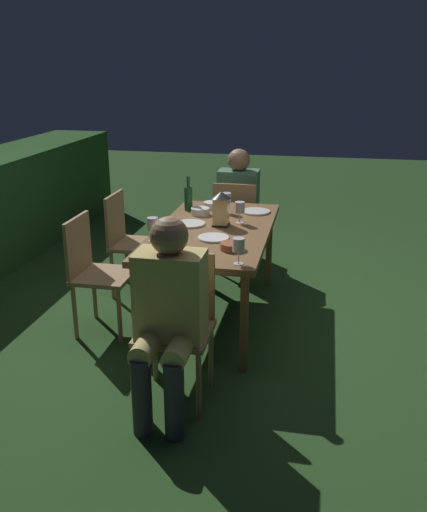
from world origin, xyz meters
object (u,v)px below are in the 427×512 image
bowl_olives (212,205)px  bowl_bread (200,211)px  chair_side_right_b (129,238)px  bowl_dip (160,252)px  wine_glass_b (153,225)px  lantern_centerpiece (221,207)px  bowl_salad (232,246)px  chair_head_near (178,320)px  person_in_mustard (168,310)px  chair_side_right_a (95,269)px  wine_glass_a (226,199)px  plate_c (190,224)px  person_in_green (239,201)px  wine_glass_d (240,208)px  wine_glass_e (167,227)px  plate_b (256,212)px  dining_table (214,236)px  plate_a (213,238)px  green_bottle_on_table (188,198)px  wine_glass_c (239,246)px  chair_head_far (236,222)px

bowl_olives → bowl_bread: 0.24m
chair_side_right_b → bowl_olives: bearing=-71.8°
bowl_dip → wine_glass_b: bearing=24.9°
lantern_centerpiece → bowl_salad: bearing=-162.1°
bowl_olives → chair_head_near: bearing=-175.6°
person_in_mustard → wine_glass_b: size_ratio=6.80×
chair_side_right_a → wine_glass_b: 0.58m
wine_glass_a → plate_c: (-0.40, 0.21, -0.11)m
chair_side_right_b → wine_glass_a: wine_glass_a is taller
person_in_green → bowl_dip: 1.96m
person_in_green → bowl_salad: (-1.73, -0.22, 0.12)m
lantern_centerpiece → bowl_salad: lantern_centerpiece is taller
chair_head_near → wine_glass_d: 1.33m
wine_glass_e → plate_b: 1.07m
dining_table → person_in_green: 1.27m
person_in_green → wine_glass_a: size_ratio=6.80×
plate_b → plate_a: bearing=165.5°
wine_glass_b → bowl_olives: (0.98, -0.23, -0.09)m
green_bottle_on_table → wine_glass_e: (-0.89, -0.07, 0.01)m
wine_glass_b → wine_glass_e: (-0.03, -0.11, 0.00)m
wine_glass_c → green_bottle_on_table: bearing=26.9°
plate_a → bowl_dip: size_ratio=1.55×
plate_a → chair_head_far: bearing=2.1°
bowl_dip → person_in_mustard: bearing=-159.9°
green_bottle_on_table → wine_glass_c: green_bottle_on_table is taller
chair_head_near → plate_b: 1.65m
chair_head_near → bowl_dip: bearing=28.5°
lantern_centerpiece → wine_glass_d: bearing=-53.3°
plate_a → bowl_bread: bearing=20.7°
plate_b → chair_head_far: bearing=24.6°
chair_head_near → bowl_bread: 1.49m
person_in_green → wine_glass_d: person_in_green is taller
chair_head_near → chair_side_right_b: same height
person_in_mustard → plate_b: size_ratio=4.82×
lantern_centerpiece → bowl_olives: bearing=18.4°
plate_a → plate_c: (0.32, 0.25, 0.00)m
wine_glass_b → bowl_dip: size_ratio=1.18×
wine_glass_b → plate_a: wine_glass_b is taller
chair_side_right_b → plate_b: size_ratio=3.65×
green_bottle_on_table → plate_c: (-0.41, -0.11, -0.10)m
chair_side_right_b → chair_head_far: size_ratio=1.00×
dining_table → wine_glass_c: size_ratio=9.82×
wine_glass_b → wine_glass_e: size_ratio=1.00×
chair_side_right_a → wine_glass_a: size_ratio=5.15×
bowl_bread → chair_side_right_a: bearing=139.8°
plate_c → bowl_olives: bowl_olives is taller
person_in_green → green_bottle_on_table: 0.88m
lantern_centerpiece → chair_side_right_b: bearing=71.6°
person_in_green → plate_c: 1.23m
chair_head_near → person_in_green: 2.36m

